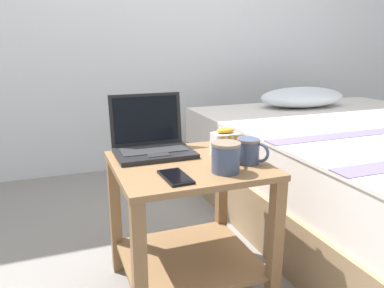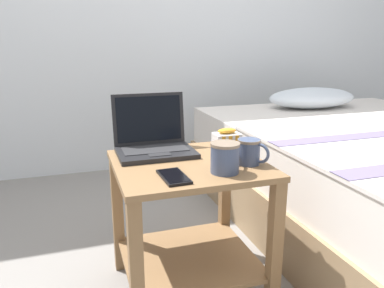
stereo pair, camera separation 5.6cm
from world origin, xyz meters
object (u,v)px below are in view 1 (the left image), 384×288
bed (374,170)px  mug_front_right (226,156)px  mug_front_left (249,150)px  snack_bag (225,143)px  cell_phone (175,177)px  laptop (152,141)px

bed → mug_front_right: bearing=-160.1°
mug_front_left → snack_bag: snack_bag is taller
mug_front_right → cell_phone: 0.19m
laptop → snack_bag: 0.30m
laptop → snack_bag: bearing=-28.6°
laptop → mug_front_right: 0.36m
mug_front_right → bed: bearing=19.9°
laptop → mug_front_right: laptop is taller
bed → mug_front_left: 1.12m
snack_bag → bed: bearing=12.6°
bed → snack_bag: (-1.05, -0.24, 0.32)m
bed → mug_front_right: size_ratio=16.14×
laptop → mug_front_right: (0.18, -0.32, 0.01)m
laptop → mug_front_right: size_ratio=2.47×
mug_front_right → cell_phone: size_ratio=0.78×
mug_front_left → cell_phone: size_ratio=0.73×
bed → laptop: size_ratio=6.52×
cell_phone → laptop: bearing=89.3°
snack_bag → mug_front_left: bearing=-72.2°
snack_bag → cell_phone: bearing=-146.3°
bed → mug_front_right: 1.25m
mug_front_right → snack_bag: snack_bag is taller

